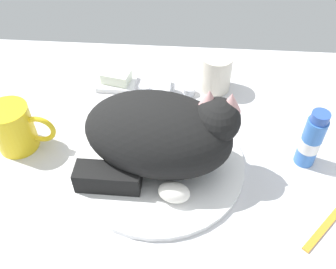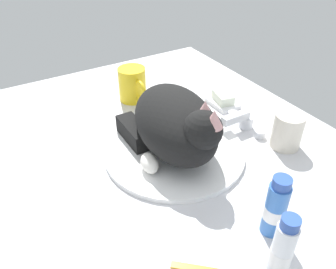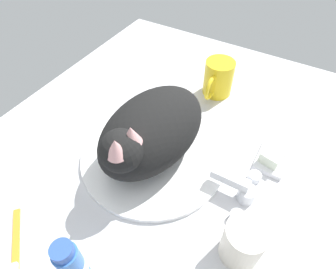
{
  "view_description": "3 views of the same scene",
  "coord_description": "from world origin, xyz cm",
  "px_view_note": "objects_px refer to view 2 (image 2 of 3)",
  "views": [
    {
      "loc": [
        5.23,
        -46.7,
        56.91
      ],
      "look_at": [
        1.76,
        0.62,
        7.9
      ],
      "focal_mm": 40.71,
      "sensor_mm": 36.0,
      "label": 1
    },
    {
      "loc": [
        53.93,
        -33.95,
        50.31
      ],
      "look_at": [
        -1.1,
        -1.18,
        5.17
      ],
      "focal_mm": 36.81,
      "sensor_mm": 36.0,
      "label": 2
    },
    {
      "loc": [
        33.33,
        22.93,
        51.31
      ],
      "look_at": [
        -2.63,
        2.17,
        5.96
      ],
      "focal_mm": 30.36,
      "sensor_mm": 36.0,
      "label": 3
    }
  ],
  "objects_px": {
    "faucet": "(243,121)",
    "mouthwash_bottle": "(282,252)",
    "toothpaste_bottle": "(276,208)",
    "rinse_cup": "(287,131)",
    "soap_bar": "(223,97)",
    "coffee_mug": "(133,85)",
    "cat": "(176,124)"
  },
  "relations": [
    {
      "from": "faucet",
      "to": "soap_bar",
      "type": "xyz_separation_m",
      "value": [
        -0.12,
        0.03,
        0.0
      ]
    },
    {
      "from": "cat",
      "to": "soap_bar",
      "type": "bearing_deg",
      "value": 118.1
    },
    {
      "from": "cat",
      "to": "rinse_cup",
      "type": "relative_size",
      "value": 3.35
    },
    {
      "from": "soap_bar",
      "to": "rinse_cup",
      "type": "bearing_deg",
      "value": 1.76
    },
    {
      "from": "toothpaste_bottle",
      "to": "mouthwash_bottle",
      "type": "distance_m",
      "value": 0.09
    },
    {
      "from": "cat",
      "to": "faucet",
      "type": "bearing_deg",
      "value": 92.03
    },
    {
      "from": "cat",
      "to": "mouthwash_bottle",
      "type": "distance_m",
      "value": 0.35
    },
    {
      "from": "soap_bar",
      "to": "toothpaste_bottle",
      "type": "relative_size",
      "value": 0.51
    },
    {
      "from": "faucet",
      "to": "mouthwash_bottle",
      "type": "relative_size",
      "value": 0.97
    },
    {
      "from": "cat",
      "to": "soap_bar",
      "type": "distance_m",
      "value": 0.28
    },
    {
      "from": "coffee_mug",
      "to": "rinse_cup",
      "type": "bearing_deg",
      "value": 28.55
    },
    {
      "from": "coffee_mug",
      "to": "mouthwash_bottle",
      "type": "bearing_deg",
      "value": -5.52
    },
    {
      "from": "coffee_mug",
      "to": "mouthwash_bottle",
      "type": "height_order",
      "value": "mouthwash_bottle"
    },
    {
      "from": "faucet",
      "to": "mouthwash_bottle",
      "type": "bearing_deg",
      "value": -33.83
    },
    {
      "from": "mouthwash_bottle",
      "to": "rinse_cup",
      "type": "bearing_deg",
      "value": 131.45
    },
    {
      "from": "cat",
      "to": "mouthwash_bottle",
      "type": "relative_size",
      "value": 2.13
    },
    {
      "from": "faucet",
      "to": "soap_bar",
      "type": "relative_size",
      "value": 2.08
    },
    {
      "from": "faucet",
      "to": "soap_bar",
      "type": "height_order",
      "value": "faucet"
    },
    {
      "from": "faucet",
      "to": "coffee_mug",
      "type": "xyz_separation_m",
      "value": [
        -0.28,
        -0.17,
        0.03
      ]
    },
    {
      "from": "coffee_mug",
      "to": "soap_bar",
      "type": "height_order",
      "value": "coffee_mug"
    },
    {
      "from": "cat",
      "to": "mouthwash_bottle",
      "type": "bearing_deg",
      "value": -4.55
    },
    {
      "from": "faucet",
      "to": "coffee_mug",
      "type": "relative_size",
      "value": 1.07
    },
    {
      "from": "faucet",
      "to": "cat",
      "type": "distance_m",
      "value": 0.22
    },
    {
      "from": "cat",
      "to": "rinse_cup",
      "type": "distance_m",
      "value": 0.27
    },
    {
      "from": "cat",
      "to": "coffee_mug",
      "type": "relative_size",
      "value": 2.36
    },
    {
      "from": "faucet",
      "to": "mouthwash_bottle",
      "type": "height_order",
      "value": "mouthwash_bottle"
    },
    {
      "from": "soap_bar",
      "to": "mouthwash_bottle",
      "type": "distance_m",
      "value": 0.54
    },
    {
      "from": "toothpaste_bottle",
      "to": "rinse_cup",
      "type": "bearing_deg",
      "value": 128.62
    },
    {
      "from": "cat",
      "to": "toothpaste_bottle",
      "type": "relative_size",
      "value": 2.31
    },
    {
      "from": "faucet",
      "to": "rinse_cup",
      "type": "bearing_deg",
      "value": 19.18
    },
    {
      "from": "coffee_mug",
      "to": "mouthwash_bottle",
      "type": "xyz_separation_m",
      "value": [
        0.63,
        -0.06,
        0.01
      ]
    },
    {
      "from": "cat",
      "to": "coffee_mug",
      "type": "xyz_separation_m",
      "value": [
        -0.29,
        0.03,
        -0.04
      ]
    }
  ]
}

